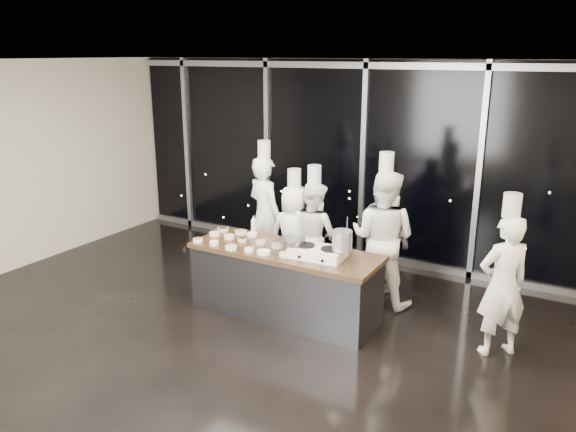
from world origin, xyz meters
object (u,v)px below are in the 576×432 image
at_px(chef_far_left, 265,214).
at_px(stove, 318,252).
at_px(chef_left, 294,235).
at_px(chef_center, 314,235).
at_px(frying_pan, 292,240).
at_px(guest, 381,237).
at_px(demo_counter, 285,282).
at_px(chef_side, 503,284).
at_px(chef_right, 383,237).
at_px(stock_pot, 342,240).

bearing_deg(chef_far_left, stove, 162.47).
distance_m(chef_far_left, chef_left, 0.68).
bearing_deg(chef_center, frying_pan, 121.97).
bearing_deg(guest, frying_pan, 88.16).
xyz_separation_m(demo_counter, chef_far_left, (-1.01, 1.14, 0.48)).
distance_m(chef_center, chef_side, 2.74).
xyz_separation_m(chef_far_left, chef_side, (3.58, -0.77, -0.09)).
bearing_deg(chef_right, stove, 67.04).
bearing_deg(frying_pan, chef_far_left, 130.35).
height_order(frying_pan, chef_far_left, chef_far_left).
distance_m(stove, chef_side, 2.12).
bearing_deg(demo_counter, stock_pot, -1.13).
xyz_separation_m(chef_left, chef_side, (2.96, -0.57, 0.08)).
relative_size(demo_counter, chef_far_left, 1.20).
xyz_separation_m(frying_pan, chef_right, (0.79, 1.05, -0.14)).
height_order(chef_far_left, chef_right, chef_right).
bearing_deg(chef_far_left, chef_left, -177.40).
bearing_deg(frying_pan, stove, 1.12).
distance_m(frying_pan, chef_left, 1.18).
xyz_separation_m(stock_pot, chef_right, (0.14, 1.00, -0.23)).
height_order(demo_counter, chef_left, chef_left).
bearing_deg(stock_pot, chef_left, 141.14).
bearing_deg(stove, chef_left, 128.52).
bearing_deg(chef_side, frying_pan, -31.45).
bearing_deg(stove, demo_counter, 171.55).
bearing_deg(chef_far_left, frying_pan, 154.41).
xyz_separation_m(stove, chef_center, (-0.59, 1.04, -0.17)).
relative_size(stove, frying_pan, 1.18).
bearing_deg(chef_side, guest, -70.28).
xyz_separation_m(stock_pot, chef_center, (-0.89, 1.01, -0.36)).
relative_size(stock_pot, guest, 0.15).
xyz_separation_m(frying_pan, stock_pot, (0.65, 0.06, 0.09)).
distance_m(stove, chef_far_left, 1.91).
height_order(demo_counter, guest, guest).
bearing_deg(chef_right, guest, -66.35).
relative_size(frying_pan, chef_center, 0.31).
xyz_separation_m(chef_far_left, guest, (1.79, 0.20, -0.13)).
bearing_deg(guest, chef_right, 135.60).
relative_size(chef_left, guest, 1.08).
height_order(guest, chef_right, chef_right).
relative_size(stock_pot, chef_center, 0.13).
xyz_separation_m(stove, frying_pan, (-0.34, -0.03, 0.10)).
bearing_deg(chef_side, chef_right, -62.31).
xyz_separation_m(chef_left, chef_right, (1.32, 0.05, 0.17)).
height_order(stock_pot, guest, guest).
bearing_deg(guest, chef_side, 174.00).
height_order(chef_left, chef_right, chef_right).
bearing_deg(chef_far_left, chef_right, -163.87).
xyz_separation_m(chef_left, chef_center, (0.29, 0.06, 0.03)).
relative_size(frying_pan, guest, 0.35).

